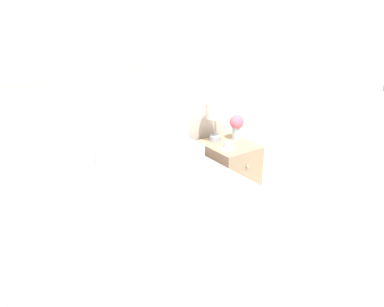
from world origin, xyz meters
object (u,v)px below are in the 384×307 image
table_lamp (216,114)px  flower_vase (237,125)px  nightstand (228,173)px  bed (148,254)px  teacup (228,146)px

table_lamp → flower_vase: (0.18, -0.08, -0.12)m
nightstand → table_lamp: 0.56m
table_lamp → bed: bearing=-145.4°
nightstand → teacup: 0.34m
bed → flower_vase: 1.60m
teacup → flower_vase: bearing=33.7°
nightstand → bed: bearing=-151.2°
bed → nightstand: bed is taller
table_lamp → teacup: 0.32m
bed → flower_vase: bearing=28.3°
nightstand → table_lamp: (-0.05, 0.13, 0.54)m
table_lamp → teacup: (-0.03, -0.22, -0.23)m
bed → table_lamp: bearing=34.6°
bed → teacup: bearing=27.3°
flower_vase → bed: bearing=-151.7°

